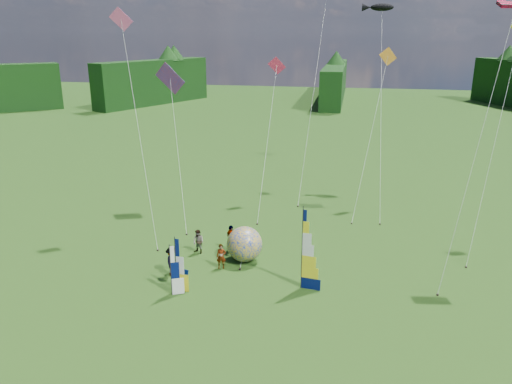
% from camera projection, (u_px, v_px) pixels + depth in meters
% --- Properties ---
extents(ground, '(220.00, 220.00, 0.00)m').
position_uv_depth(ground, '(260.00, 317.00, 25.89)').
color(ground, '#40621F').
rests_on(ground, ground).
extents(treeline_ring, '(210.00, 210.00, 8.00)m').
position_uv_depth(treeline_ring, '(260.00, 247.00, 24.65)').
color(treeline_ring, '#11340D').
rests_on(treeline_ring, ground).
extents(feather_banner_main, '(1.30, 0.30, 4.81)m').
position_uv_depth(feather_banner_main, '(302.00, 250.00, 28.11)').
color(feather_banner_main, '#05104A').
rests_on(feather_banner_main, ground).
extents(side_banner_left, '(0.91, 0.14, 3.23)m').
position_uv_depth(side_banner_left, '(176.00, 265.00, 28.02)').
color(side_banner_left, yellow).
rests_on(side_banner_left, ground).
extents(side_banner_far, '(0.85, 0.46, 2.99)m').
position_uv_depth(side_banner_far, '(171.00, 271.00, 27.60)').
color(side_banner_far, white).
rests_on(side_banner_far, ground).
extents(bol_inflatable, '(2.71, 2.71, 2.29)m').
position_uv_depth(bol_inflatable, '(245.00, 244.00, 31.91)').
color(bol_inflatable, '#082797').
rests_on(bol_inflatable, ground).
extents(spectator_a, '(0.65, 0.49, 1.61)m').
position_uv_depth(spectator_a, '(221.00, 256.00, 30.96)').
color(spectator_a, '#66594C').
rests_on(spectator_a, ground).
extents(spectator_b, '(0.89, 0.67, 1.65)m').
position_uv_depth(spectator_b, '(198.00, 242.00, 33.05)').
color(spectator_b, '#66594C').
rests_on(spectator_b, ground).
extents(spectator_c, '(0.59, 1.22, 1.82)m').
position_uv_depth(spectator_c, '(172.00, 261.00, 30.08)').
color(spectator_c, '#66594C').
rests_on(spectator_c, ground).
extents(spectator_d, '(1.03, 1.10, 1.83)m').
position_uv_depth(spectator_d, '(231.00, 238.00, 33.37)').
color(spectator_d, '#66594C').
rests_on(spectator_d, ground).
extents(camp_chair, '(0.70, 0.70, 0.98)m').
position_uv_depth(camp_chair, '(182.00, 279.00, 28.84)').
color(camp_chair, '#000E3C').
rests_on(camp_chair, ground).
extents(kite_whale, '(6.08, 15.73, 17.52)m').
position_uv_depth(kite_whale, '(382.00, 99.00, 41.43)').
color(kite_whale, black).
rests_on(kite_whale, ground).
extents(kite_rainbow_delta, '(9.79, 12.76, 12.69)m').
position_uv_depth(kite_rainbow_delta, '(177.00, 138.00, 37.88)').
color(kite_rainbow_delta, '#F13240').
rests_on(kite_rainbow_delta, ground).
extents(kite_parafoil, '(7.60, 9.85, 17.49)m').
position_uv_depth(kite_parafoil, '(479.00, 133.00, 27.65)').
color(kite_parafoil, red).
rests_on(kite_parafoil, ground).
extents(small_kite_red, '(4.65, 10.63, 12.60)m').
position_uv_depth(small_kite_red, '(268.00, 134.00, 39.87)').
color(small_kite_red, '#D5284F').
rests_on(small_kite_red, ground).
extents(small_kite_orange, '(7.70, 10.70, 13.41)m').
position_uv_depth(small_kite_orange, '(371.00, 130.00, 39.37)').
color(small_kite_orange, orange).
rests_on(small_kite_orange, ground).
extents(small_kite_yellow, '(7.37, 11.13, 15.49)m').
position_uv_depth(small_kite_yellow, '(496.00, 135.00, 32.26)').
color(small_kite_yellow, yellow).
rests_on(small_kite_yellow, ground).
extents(small_kite_pink, '(7.36, 8.33, 16.24)m').
position_uv_depth(small_kite_pink, '(139.00, 124.00, 33.67)').
color(small_kite_pink, '#E65290').
rests_on(small_kite_pink, ground).
extents(small_kite_green, '(7.92, 13.24, 20.03)m').
position_uv_depth(small_kite_green, '(315.00, 80.00, 43.80)').
color(small_kite_green, green).
rests_on(small_kite_green, ground).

